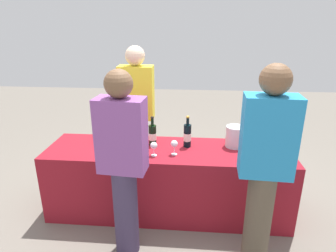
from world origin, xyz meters
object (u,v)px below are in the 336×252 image
(wine_bottle_2, at_px, (153,135))
(wine_glass_2, at_px, (174,144))
(wine_glass_1, at_px, (154,146))
(server_pouring, at_px, (137,112))
(wine_glass_3, at_px, (262,149))
(wine_bottle_1, at_px, (126,132))
(wine_bottle_4, at_px, (251,138))
(wine_bottle_3, at_px, (187,135))
(wine_bottle_0, at_px, (107,131))
(guest_1, at_px, (265,164))
(wine_bottle_5, at_px, (265,136))
(guest_0, at_px, (123,161))
(wine_glass_0, at_px, (133,141))
(ice_bucket, at_px, (235,136))

(wine_bottle_2, relative_size, wine_glass_2, 2.11)
(wine_glass_1, distance_m, server_pouring, 0.85)
(wine_glass_2, distance_m, wine_glass_3, 0.82)
(wine_bottle_1, height_order, wine_bottle_2, wine_bottle_2)
(wine_bottle_4, relative_size, wine_glass_3, 2.08)
(wine_bottle_3, distance_m, wine_glass_1, 0.40)
(wine_bottle_3, bearing_deg, wine_bottle_0, 175.15)
(wine_bottle_0, xyz_separation_m, wine_glass_2, (0.74, -0.28, -0.01))
(wine_glass_2, relative_size, guest_1, 0.09)
(wine_glass_3, bearing_deg, wine_glass_1, -180.00)
(wine_bottle_4, bearing_deg, wine_glass_1, -164.42)
(wine_bottle_2, bearing_deg, wine_bottle_5, 2.25)
(wine_bottle_1, xyz_separation_m, guest_1, (1.27, -0.81, 0.08))
(wine_bottle_1, relative_size, guest_1, 0.18)
(server_pouring, xyz_separation_m, guest_0, (0.11, -1.24, -0.04))
(wine_bottle_2, xyz_separation_m, wine_glass_3, (1.06, -0.26, -0.01))
(wine_glass_0, height_order, guest_0, guest_0)
(wine_bottle_1, xyz_separation_m, wine_bottle_2, (0.30, -0.07, 0.00))
(wine_glass_2, bearing_deg, guest_1, -35.44)
(wine_bottle_3, relative_size, server_pouring, 0.19)
(wine_bottle_5, bearing_deg, guest_1, -103.33)
(wine_glass_1, relative_size, ice_bucket, 0.64)
(wine_bottle_3, bearing_deg, wine_bottle_2, 178.22)
(wine_bottle_2, distance_m, wine_glass_2, 0.32)
(wine_bottle_3, bearing_deg, ice_bucket, 5.41)
(wine_bottle_4, bearing_deg, wine_glass_0, -171.31)
(wine_bottle_0, distance_m, wine_glass_2, 0.79)
(wine_bottle_1, relative_size, server_pouring, 0.18)
(wine_glass_2, bearing_deg, wine_bottle_2, 138.22)
(wine_glass_0, distance_m, wine_glass_1, 0.24)
(wine_glass_0, relative_size, ice_bucket, 0.67)
(guest_0, bearing_deg, wine_bottle_0, 119.62)
(wine_bottle_5, height_order, ice_bucket, wine_bottle_5)
(wine_glass_1, xyz_separation_m, wine_glass_3, (1.01, 0.00, 0.01))
(wine_bottle_0, relative_size, wine_bottle_1, 1.07)
(wine_bottle_2, distance_m, guest_0, 0.73)
(wine_glass_1, distance_m, wine_glass_2, 0.20)
(ice_bucket, bearing_deg, wine_bottle_3, -174.59)
(wine_bottle_1, bearing_deg, wine_bottle_3, -7.39)
(wine_glass_0, bearing_deg, wine_glass_1, -21.52)
(wine_bottle_5, relative_size, server_pouring, 0.19)
(ice_bucket, xyz_separation_m, server_pouring, (-1.11, 0.50, 0.09))
(wine_glass_1, bearing_deg, server_pouring, 111.14)
(wine_bottle_2, xyz_separation_m, ice_bucket, (0.85, 0.04, -0.00))
(wine_glass_2, distance_m, guest_0, 0.63)
(wine_glass_0, bearing_deg, wine_bottle_2, 43.77)
(wine_bottle_1, height_order, guest_1, guest_1)
(ice_bucket, xyz_separation_m, guest_1, (0.12, -0.77, 0.08))
(wine_bottle_1, relative_size, guest_0, 0.18)
(wine_glass_1, height_order, wine_glass_3, wine_glass_3)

